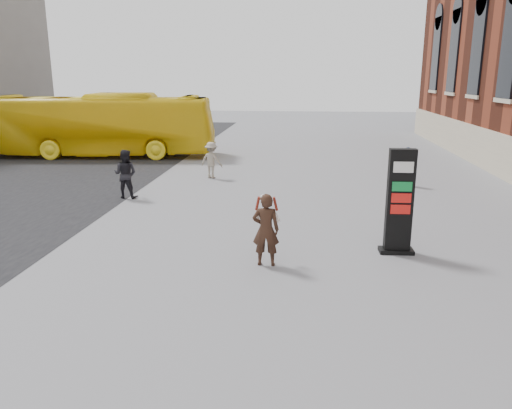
# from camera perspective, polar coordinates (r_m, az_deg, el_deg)

# --- Properties ---
(ground) EXTENTS (100.00, 100.00, 0.00)m
(ground) POSITION_cam_1_polar(r_m,az_deg,el_deg) (11.23, -0.61, -7.42)
(ground) COLOR #9E9EA3
(info_pylon) EXTENTS (0.83, 0.43, 2.55)m
(info_pylon) POSITION_cam_1_polar(r_m,az_deg,el_deg) (12.35, 16.09, 0.27)
(info_pylon) COLOR black
(info_pylon) RESTS_ON ground
(woman) EXTENTS (0.63, 0.57, 1.67)m
(woman) POSITION_cam_1_polar(r_m,az_deg,el_deg) (11.22, 1.13, -2.79)
(woman) COLOR black
(woman) RESTS_ON ground
(bus) EXTENTS (12.00, 3.73, 3.29)m
(bus) POSITION_cam_1_polar(r_m,az_deg,el_deg) (27.78, -17.32, 8.66)
(bus) COLOR yellow
(bus) RESTS_ON road
(pedestrian_a) EXTENTS (0.87, 0.70, 1.70)m
(pedestrian_a) POSITION_cam_1_polar(r_m,az_deg,el_deg) (18.04, -14.70, 3.40)
(pedestrian_a) COLOR black
(pedestrian_a) RESTS_ON ground
(pedestrian_b) EXTENTS (1.11, 0.85, 1.52)m
(pedestrian_b) POSITION_cam_1_polar(r_m,az_deg,el_deg) (20.96, -5.11, 5.07)
(pedestrian_b) COLOR gray
(pedestrian_b) RESTS_ON ground
(pedestrian_c) EXTENTS (0.81, 0.94, 1.52)m
(pedestrian_c) POSITION_cam_1_polar(r_m,az_deg,el_deg) (20.25, 16.86, 4.17)
(pedestrian_c) COLOR #33405E
(pedestrian_c) RESTS_ON ground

